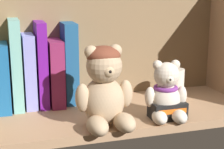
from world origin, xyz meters
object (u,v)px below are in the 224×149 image
(book_4, at_px, (29,70))
(book_6, at_px, (54,72))
(book_3, at_px, (16,64))
(pillar_candle, at_px, (175,84))
(small_product_box, at_px, (167,110))
(book_5, at_px, (41,64))
(teddy_bear_smaller, at_px, (166,94))
(book_2, at_px, (2,76))
(book_7, at_px, (69,63))
(teddy_bear_larger, at_px, (105,89))

(book_4, distance_m, book_6, 0.07)
(book_3, height_order, book_6, book_3)
(pillar_candle, relative_size, small_product_box, 1.05)
(book_4, bearing_deg, book_3, 180.00)
(book_4, distance_m, book_5, 0.03)
(small_product_box, bearing_deg, book_3, 149.72)
(pillar_candle, bearing_deg, teddy_bear_smaller, -124.82)
(book_2, distance_m, book_4, 0.07)
(book_5, xyz_separation_m, book_6, (0.03, 0.00, -0.02))
(book_7, bearing_deg, book_5, 180.00)
(book_6, xyz_separation_m, teddy_bear_smaller, (0.23, -0.19, -0.03))
(book_2, distance_m, teddy_bear_larger, 0.29)
(book_2, bearing_deg, teddy_bear_smaller, -28.10)
(book_2, relative_size, small_product_box, 2.07)
(book_3, bearing_deg, book_7, 0.00)
(book_2, distance_m, book_3, 0.05)
(book_5, xyz_separation_m, small_product_box, (0.27, -0.19, -0.09))
(book_3, height_order, teddy_bear_larger, book_3)
(book_4, relative_size, teddy_bear_larger, 1.03)
(book_2, bearing_deg, small_product_box, -27.84)
(book_6, bearing_deg, pillar_candle, -12.04)
(teddy_bear_larger, relative_size, pillar_candle, 2.13)
(book_3, bearing_deg, pillar_candle, -9.28)
(book_4, xyz_separation_m, book_6, (0.07, 0.00, -0.01))
(book_5, distance_m, book_7, 0.07)
(book_3, bearing_deg, teddy_bear_larger, -47.89)
(teddy_bear_larger, bearing_deg, book_3, 132.11)
(book_2, relative_size, book_4, 0.90)
(book_2, xyz_separation_m, book_7, (0.17, 0.00, 0.02))
(book_4, xyz_separation_m, teddy_bear_larger, (0.15, -0.20, -0.01))
(teddy_bear_smaller, distance_m, pillar_candle, 0.16)
(book_2, bearing_deg, book_6, 0.00)
(teddy_bear_larger, relative_size, small_product_box, 2.24)
(teddy_bear_larger, bearing_deg, pillar_candle, 28.52)
(book_7, height_order, small_product_box, book_7)
(teddy_bear_smaller, bearing_deg, book_2, 151.90)
(book_5, xyz_separation_m, pillar_candle, (0.35, -0.07, -0.07))
(small_product_box, bearing_deg, pillar_candle, 56.53)
(book_7, distance_m, teddy_bear_smaller, 0.28)
(book_5, relative_size, teddy_bear_larger, 1.20)
(teddy_bear_larger, distance_m, small_product_box, 0.17)
(small_product_box, bearing_deg, teddy_bear_smaller, 177.53)
(book_3, relative_size, book_5, 1.04)
(book_4, height_order, small_product_box, book_4)
(book_6, distance_m, teddy_bear_smaller, 0.30)
(book_7, relative_size, teddy_bear_smaller, 1.53)
(book_7, bearing_deg, book_3, 180.00)
(teddy_bear_smaller, distance_m, small_product_box, 0.04)
(book_3, distance_m, book_6, 0.10)
(book_5, bearing_deg, teddy_bear_larger, -59.68)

